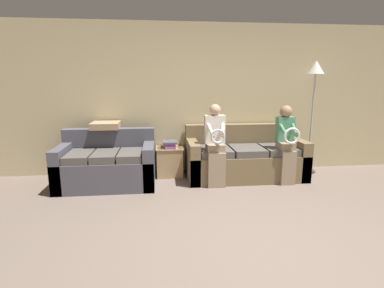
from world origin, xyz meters
TOP-DOWN VIEW (x-y plane):
  - ground_plane at (0.00, 0.00)m, footprint 14.00×14.00m
  - wall_back at (0.00, 2.83)m, footprint 7.58×0.06m
  - couch_main at (0.43, 2.37)m, footprint 1.92×0.87m
  - couch_side at (-1.79, 2.21)m, footprint 1.44×0.89m
  - child_left_seated at (-0.14, 2.02)m, footprint 0.32×0.38m
  - child_right_seated at (0.99, 2.02)m, footprint 0.27×0.38m
  - side_shelf at (-0.82, 2.56)m, footprint 0.45×0.42m
  - book_stack at (-0.82, 2.56)m, footprint 0.24×0.29m
  - floor_lamp at (1.64, 2.50)m, footprint 0.28×0.28m
  - throw_pillow at (-1.84, 2.52)m, footprint 0.44×0.44m

SIDE VIEW (x-z plane):
  - ground_plane at x=0.00m, z-range 0.00..0.00m
  - side_shelf at x=-0.82m, z-range 0.01..0.50m
  - couch_side at x=-1.79m, z-range -0.11..0.73m
  - couch_main at x=0.43m, z-range -0.11..0.74m
  - book_stack at x=-0.82m, z-range 0.50..0.60m
  - child_left_seated at x=-0.14m, z-range 0.06..1.31m
  - child_right_seated at x=0.99m, z-range 0.08..1.30m
  - throw_pillow at x=-1.84m, z-range 0.84..0.94m
  - wall_back at x=0.00m, z-range 0.00..2.55m
  - floor_lamp at x=1.64m, z-range 0.63..2.55m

